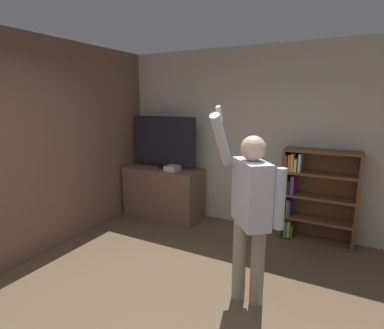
# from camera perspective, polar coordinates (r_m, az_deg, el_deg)

# --- Properties ---
(wall_back) EXTENTS (6.02, 0.06, 2.70)m
(wall_back) POSITION_cam_1_polar(r_m,az_deg,el_deg) (4.63, 10.80, 4.76)
(wall_back) COLOR #B2AD9E
(wall_back) RESTS_ON ground_plane
(wall_side_brick) EXTENTS (0.06, 4.38, 2.70)m
(wall_side_brick) POSITION_cam_1_polar(r_m,az_deg,el_deg) (4.54, -20.69, 4.05)
(wall_side_brick) COLOR brown
(wall_side_brick) RESTS_ON ground_plane
(tv_ledge) EXTENTS (1.28, 0.55, 0.83)m
(tv_ledge) POSITION_cam_1_polar(r_m,az_deg,el_deg) (5.05, -5.43, -5.33)
(tv_ledge) COLOR brown
(tv_ledge) RESTS_ON ground_plane
(television) EXTENTS (1.16, 0.22, 0.84)m
(television) POSITION_cam_1_polar(r_m,az_deg,el_deg) (4.89, -5.42, 4.36)
(television) COLOR black
(television) RESTS_ON tv_ledge
(game_console) EXTENTS (0.19, 0.24, 0.09)m
(game_console) POSITION_cam_1_polar(r_m,az_deg,el_deg) (4.74, -3.74, -0.69)
(game_console) COLOR silver
(game_console) RESTS_ON tv_ledge
(bookshelf) EXTENTS (0.96, 0.28, 1.29)m
(bookshelf) POSITION_cam_1_polar(r_m,az_deg,el_deg) (4.43, 21.86, -5.63)
(bookshelf) COLOR brown
(bookshelf) RESTS_ON ground_plane
(person) EXTENTS (0.61, 0.56, 1.88)m
(person) POSITION_cam_1_polar(r_m,az_deg,el_deg) (2.81, 11.09, -7.52)
(person) COLOR gray
(person) RESTS_ON ground_plane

